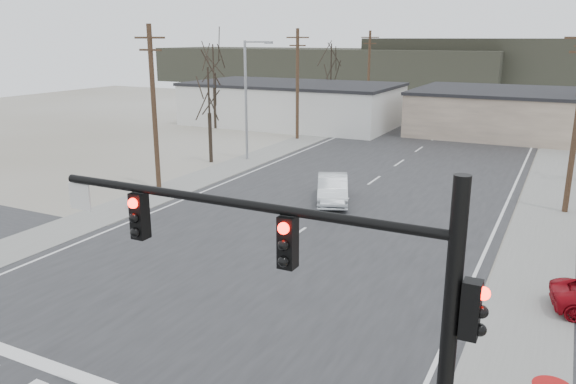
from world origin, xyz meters
name	(u,v)px	position (x,y,z in m)	size (l,w,h in m)	color
ground	(196,304)	(0.00, 0.00, 0.00)	(140.00, 140.00, 0.00)	#BBBBB6
main_road	(347,199)	(0.00, 15.00, 0.02)	(18.00, 110.00, 0.05)	#252528
cross_road	(196,304)	(0.00, 0.00, 0.02)	(90.00, 10.00, 0.04)	#252528
sidewalk_left	(238,165)	(-10.60, 20.00, 0.03)	(3.00, 90.00, 0.06)	gray
sidewalk_right	(548,201)	(10.60, 20.00, 0.03)	(3.00, 90.00, 0.06)	gray
traffic_signal_mast	(342,300)	(7.89, -6.20, 4.67)	(8.95, 0.43, 7.20)	black
fire_hydrant	(131,200)	(-10.20, 8.00, 0.45)	(0.24, 0.24, 0.87)	#A50C0C
building_left_far	(292,104)	(-16.00, 40.00, 2.26)	(22.30, 12.30, 4.50)	silver
building_right_far	(557,115)	(10.00, 44.00, 2.15)	(26.30, 14.30, 4.30)	beige
upole_left_b	(154,106)	(-11.50, 12.00, 5.22)	(2.20, 0.30, 10.00)	#483221
upole_left_c	(297,83)	(-11.50, 32.00, 5.22)	(2.20, 0.30, 10.00)	#483221
upole_left_d	(369,71)	(-11.50, 52.00, 5.22)	(2.20, 0.30, 10.00)	#483221
streetlight_main	(248,94)	(-10.80, 22.00, 5.09)	(2.40, 0.25, 9.00)	gray
tree_left_near	(209,93)	(-13.00, 20.00, 5.23)	(3.30, 3.30, 7.35)	#30241D
tree_left_far	(331,64)	(-14.00, 46.00, 6.28)	(3.96, 3.96, 8.82)	#30241D
tree_left_mid	(213,67)	(-22.00, 34.00, 6.28)	(3.96, 3.96, 8.82)	#30241D
hill_left	(322,66)	(-35.00, 92.00, 3.50)	(70.00, 18.00, 7.00)	#333026
sedan_crossing	(332,189)	(-0.53, 14.00, 0.84)	(1.67, 4.79, 1.58)	silver
car_far_a	(482,122)	(3.18, 45.13, 0.91)	(2.41, 5.92, 1.72)	black
car_far_b	(480,105)	(0.56, 60.98, 0.81)	(1.80, 4.46, 1.52)	black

